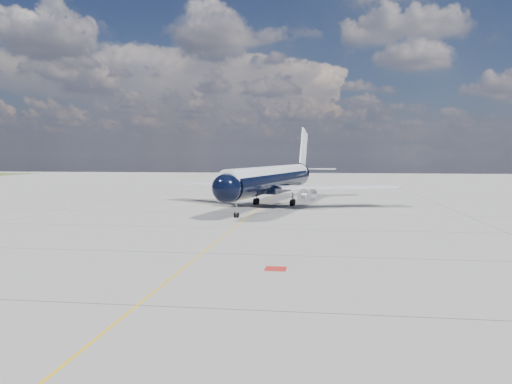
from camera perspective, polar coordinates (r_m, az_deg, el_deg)
ground at (r=77.33m, az=0.07°, el=-2.00°), size 320.00×320.00×0.00m
taxiway_centerline at (r=72.40m, az=-0.46°, el=-2.42°), size 0.16×160.00×0.01m
red_marking at (r=37.30m, az=2.26°, el=-8.76°), size 1.60×1.60×0.01m
main_airliner at (r=83.54m, az=2.08°, el=1.47°), size 39.43×48.55×14.11m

